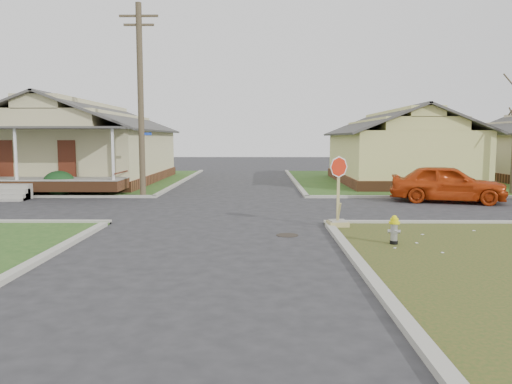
{
  "coord_description": "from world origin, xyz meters",
  "views": [
    {
      "loc": [
        1.43,
        -14.71,
        2.8
      ],
      "look_at": [
        1.28,
        1.0,
        1.1
      ],
      "focal_mm": 35.0,
      "sensor_mm": 36.0,
      "label": 1
    }
  ],
  "objects_px": {
    "red_sedan": "(447,183)",
    "stop_sign": "(338,211)",
    "utility_pole": "(141,98)",
    "fire_hydrant": "(394,228)"
  },
  "relations": [
    {
      "from": "red_sedan",
      "to": "stop_sign",
      "type": "bearing_deg",
      "value": 153.17
    },
    {
      "from": "utility_pole",
      "to": "fire_hydrant",
      "type": "height_order",
      "value": "utility_pole"
    },
    {
      "from": "fire_hydrant",
      "to": "red_sedan",
      "type": "bearing_deg",
      "value": 77.4
    },
    {
      "from": "red_sedan",
      "to": "utility_pole",
      "type": "bearing_deg",
      "value": 98.14
    },
    {
      "from": "fire_hydrant",
      "to": "red_sedan",
      "type": "height_order",
      "value": "red_sedan"
    },
    {
      "from": "utility_pole",
      "to": "stop_sign",
      "type": "distance_m",
      "value": 12.16
    },
    {
      "from": "utility_pole",
      "to": "red_sedan",
      "type": "height_order",
      "value": "utility_pole"
    },
    {
      "from": "red_sedan",
      "to": "fire_hydrant",
      "type": "bearing_deg",
      "value": 167.86
    },
    {
      "from": "utility_pole",
      "to": "stop_sign",
      "type": "height_order",
      "value": "utility_pole"
    },
    {
      "from": "fire_hydrant",
      "to": "red_sedan",
      "type": "xyz_separation_m",
      "value": [
        4.71,
        9.01,
        0.36
      ]
    }
  ]
}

